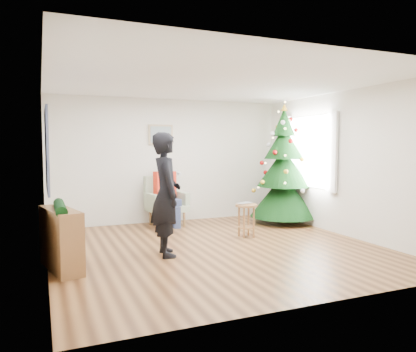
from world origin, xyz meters
name	(u,v)px	position (x,y,z in m)	size (l,w,h in m)	color
floor	(217,248)	(0.00, 0.00, 0.00)	(5.00, 5.00, 0.00)	brown
ceiling	(217,82)	(0.00, 0.00, 2.60)	(5.00, 5.00, 0.00)	white
wall_back	(170,161)	(0.00, 2.50, 1.30)	(5.00, 5.00, 0.00)	silver
wall_front	(318,178)	(0.00, -2.50, 1.30)	(5.00, 5.00, 0.00)	silver
wall_left	(45,170)	(-2.50, 0.00, 1.30)	(5.00, 5.00, 0.00)	silver
wall_right	(344,163)	(2.50, 0.00, 1.30)	(5.00, 5.00, 0.00)	silver
window_panel	(309,152)	(2.47, 1.00, 1.50)	(0.04, 1.30, 1.40)	white
curtains	(307,152)	(2.44, 1.00, 1.50)	(0.05, 1.75, 1.50)	white
christmas_tree	(283,170)	(2.15, 1.42, 1.12)	(1.37, 1.37, 2.48)	#3F2816
stool	(246,220)	(0.80, 0.51, 0.30)	(0.39, 0.39, 0.58)	brown
laptop	(246,204)	(0.80, 0.51, 0.60)	(0.32, 0.21, 0.03)	silver
armchair	(166,207)	(-0.23, 2.06, 0.37)	(0.84, 0.79, 1.00)	#93A484
seated_person	(167,193)	(-0.22, 2.01, 0.67)	(0.46, 0.64, 1.31)	navy
standing_man	(166,194)	(-0.86, -0.10, 0.91)	(0.66, 0.43, 1.81)	black
game_controller	(179,174)	(-0.67, -0.13, 1.21)	(0.04, 0.13, 0.04)	white
console	(61,239)	(-2.33, -0.26, 0.40)	(0.30, 1.00, 0.80)	brown
garland	(60,207)	(-2.33, -0.26, 0.82)	(0.14, 0.14, 0.90)	black
tapestry	(47,151)	(-2.46, 0.30, 1.55)	(0.03, 1.50, 1.15)	black
framed_picture	(161,135)	(-0.20, 2.46, 1.85)	(0.52, 0.05, 0.42)	tan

